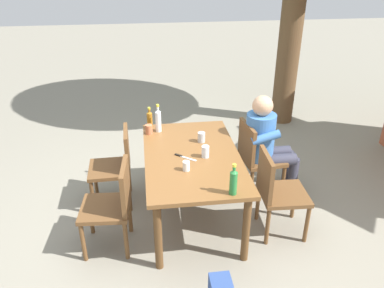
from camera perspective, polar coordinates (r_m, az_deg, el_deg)
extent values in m
plane|color=gray|center=(4.14, 0.00, -10.54)|extent=(24.00, 24.00, 0.00)
cube|color=brown|center=(3.75, 0.00, -1.90)|extent=(1.57, 0.93, 0.04)
cylinder|color=brown|center=(4.52, -6.04, -1.97)|extent=(0.07, 0.07, 0.69)
cylinder|color=brown|center=(3.36, -5.09, -13.63)|extent=(0.07, 0.07, 0.69)
cylinder|color=brown|center=(4.59, 3.61, -1.36)|extent=(0.07, 0.07, 0.69)
cylinder|color=brown|center=(3.45, 8.09, -12.45)|extent=(0.07, 0.07, 0.69)
cube|color=brown|center=(4.36, 10.46, -2.16)|extent=(0.48, 0.48, 0.04)
cube|color=brown|center=(4.18, 8.21, 0.25)|extent=(0.42, 0.08, 0.42)
cylinder|color=brown|center=(4.41, 13.46, -5.58)|extent=(0.04, 0.04, 0.41)
cylinder|color=brown|center=(4.69, 11.46, -3.18)|extent=(0.04, 0.04, 0.41)
cylinder|color=brown|center=(4.26, 8.85, -6.33)|extent=(0.04, 0.04, 0.41)
cylinder|color=brown|center=(4.56, 7.10, -3.79)|extent=(0.04, 0.04, 0.41)
cube|color=brown|center=(4.19, -12.21, -3.64)|extent=(0.45, 0.45, 0.04)
cube|color=brown|center=(4.07, -9.72, -0.67)|extent=(0.42, 0.05, 0.42)
cylinder|color=brown|center=(4.49, -14.27, -5.05)|extent=(0.04, 0.04, 0.41)
cylinder|color=brown|center=(4.17, -14.61, -7.80)|extent=(0.04, 0.04, 0.41)
cylinder|color=brown|center=(4.46, -9.41, -4.73)|extent=(0.04, 0.04, 0.41)
cylinder|color=brown|center=(4.14, -9.35, -7.47)|extent=(0.04, 0.04, 0.41)
cube|color=brown|center=(3.60, -12.86, -9.34)|extent=(0.47, 0.47, 0.04)
cube|color=brown|center=(3.44, -9.96, -6.24)|extent=(0.42, 0.07, 0.42)
cylinder|color=brown|center=(3.92, -14.91, -10.34)|extent=(0.04, 0.04, 0.41)
cylinder|color=brown|center=(3.63, -15.96, -13.96)|extent=(0.04, 0.04, 0.41)
cylinder|color=brown|center=(3.86, -9.29, -10.35)|extent=(0.04, 0.04, 0.41)
cylinder|color=brown|center=(3.57, -9.82, -14.05)|extent=(0.04, 0.04, 0.41)
cube|color=brown|center=(3.80, 13.57, -7.30)|extent=(0.46, 0.46, 0.04)
cube|color=brown|center=(3.62, 10.94, -4.53)|extent=(0.42, 0.06, 0.42)
cylinder|color=brown|center=(3.85, 16.79, -11.42)|extent=(0.04, 0.04, 0.41)
cylinder|color=brown|center=(4.13, 14.98, -8.21)|extent=(0.04, 0.04, 0.41)
cylinder|color=brown|center=(3.74, 11.23, -12.01)|extent=(0.04, 0.04, 0.41)
cylinder|color=brown|center=(4.03, 9.82, -8.64)|extent=(0.04, 0.04, 0.41)
cylinder|color=#3D70B2|center=(4.22, 10.13, 1.11)|extent=(0.32, 0.32, 0.52)
sphere|color=tan|center=(4.08, 10.53, 5.64)|extent=(0.22, 0.22, 0.22)
cylinder|color=#383847|center=(4.33, 12.72, -2.37)|extent=(0.14, 0.40, 0.14)
cylinder|color=#383847|center=(4.51, 14.84, -4.67)|extent=(0.11, 0.11, 0.45)
cylinder|color=#3D70B2|center=(4.03, 10.98, 0.93)|extent=(0.09, 0.31, 0.16)
cylinder|color=#383847|center=(4.47, 11.98, -1.25)|extent=(0.14, 0.40, 0.14)
cylinder|color=#383847|center=(4.65, 14.05, -3.52)|extent=(0.11, 0.11, 0.45)
cylinder|color=#3D70B2|center=(4.35, 9.50, 3.11)|extent=(0.09, 0.31, 0.16)
cylinder|color=#287A38|center=(3.13, 6.20, -5.86)|extent=(0.06, 0.06, 0.20)
cone|color=#287A38|center=(3.07, 6.30, -4.06)|extent=(0.06, 0.06, 0.03)
cylinder|color=#287A38|center=(3.06, 6.33, -3.61)|extent=(0.03, 0.03, 0.03)
cylinder|color=yellow|center=(3.05, 6.35, -3.20)|extent=(0.03, 0.03, 0.02)
cylinder|color=#996019|center=(4.30, -6.35, 3.49)|extent=(0.06, 0.06, 0.18)
cone|color=#996019|center=(4.26, -6.42, 4.75)|extent=(0.06, 0.06, 0.03)
cylinder|color=#996019|center=(4.25, -6.43, 5.06)|extent=(0.03, 0.03, 0.03)
cylinder|color=yellow|center=(4.24, -6.45, 5.34)|extent=(0.03, 0.03, 0.02)
cylinder|color=white|center=(4.20, -5.07, 3.33)|extent=(0.06, 0.06, 0.23)
cone|color=white|center=(4.15, -5.14, 4.98)|extent=(0.06, 0.06, 0.03)
cylinder|color=white|center=(4.14, -5.16, 5.38)|extent=(0.03, 0.03, 0.03)
cylinder|color=yellow|center=(4.13, -5.17, 5.75)|extent=(0.03, 0.03, 0.03)
cylinder|color=#B2B7BC|center=(3.97, 1.42, 1.03)|extent=(0.08, 0.08, 0.11)
cylinder|color=silver|center=(3.68, 2.02, -1.15)|extent=(0.07, 0.07, 0.12)
cylinder|color=white|center=(3.47, -0.87, -3.30)|extent=(0.06, 0.06, 0.09)
cylinder|color=#BC6B47|center=(4.18, -6.47, 2.20)|extent=(0.08, 0.08, 0.10)
cube|color=silver|center=(3.67, -0.58, -2.18)|extent=(0.13, 0.15, 0.01)
cube|color=black|center=(3.72, -2.02, -1.71)|extent=(0.07, 0.07, 0.01)
cylinder|color=brown|center=(6.13, 14.49, 15.35)|extent=(0.34, 0.34, 2.73)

